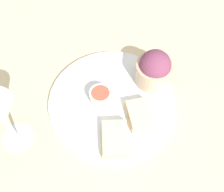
% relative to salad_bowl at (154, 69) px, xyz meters
% --- Properties ---
extents(ground_plane, '(4.00, 4.00, 0.00)m').
position_rel_salad_bowl_xyz_m(ground_plane, '(-0.01, -0.13, -0.06)').
color(ground_plane, '#C6B289').
extents(dinner_plate, '(0.34, 0.34, 0.01)m').
position_rel_salad_bowl_xyz_m(dinner_plate, '(-0.01, -0.13, -0.05)').
color(dinner_plate, silver).
rests_on(dinner_plate, ground_plane).
extents(salad_bowl, '(0.10, 0.10, 0.11)m').
position_rel_salad_bowl_xyz_m(salad_bowl, '(0.00, 0.00, 0.00)').
color(salad_bowl, tan).
rests_on(salad_bowl, dinner_plate).
extents(sauce_ramekin, '(0.06, 0.06, 0.03)m').
position_rel_salad_bowl_xyz_m(sauce_ramekin, '(-0.03, -0.15, -0.03)').
color(sauce_ramekin, beige).
rests_on(sauce_ramekin, dinner_plate).
extents(cheese_toast_near, '(0.11, 0.10, 0.03)m').
position_rel_salad_bowl_xyz_m(cheese_toast_near, '(0.09, -0.19, -0.03)').
color(cheese_toast_near, '#D1B27F').
rests_on(cheese_toast_near, dinner_plate).
extents(cheese_toast_far, '(0.10, 0.09, 0.03)m').
position_rel_salad_bowl_xyz_m(cheese_toast_far, '(0.07, -0.10, -0.03)').
color(cheese_toast_far, '#D1B27F').
rests_on(cheese_toast_far, dinner_plate).
extents(wine_glass, '(0.08, 0.08, 0.17)m').
position_rel_salad_bowl_xyz_m(wine_glass, '(-0.06, -0.38, 0.06)').
color(wine_glass, silver).
rests_on(wine_glass, ground_plane).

